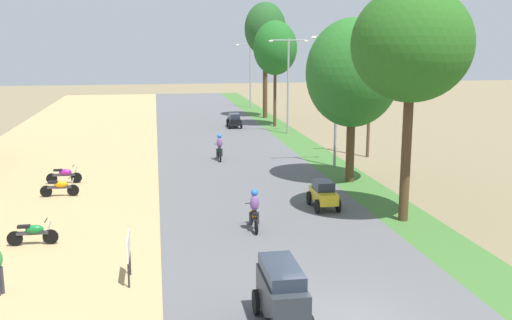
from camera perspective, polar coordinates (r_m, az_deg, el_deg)
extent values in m
cylinder|color=black|center=(23.16, -19.05, -6.96)|extent=(0.56, 0.06, 0.56)
cylinder|color=black|center=(23.40, -22.07, -6.99)|extent=(0.56, 0.06, 0.56)
cube|color=#333338|center=(23.22, -20.60, -6.55)|extent=(1.12, 0.12, 0.12)
ellipsoid|color=#14722D|center=(23.16, -20.43, -6.22)|extent=(0.64, 0.28, 0.32)
cube|color=black|center=(23.20, -21.33, -5.95)|extent=(0.44, 0.20, 0.10)
cylinder|color=#A5A8AD|center=(23.09, -19.24, -6.32)|extent=(0.26, 0.05, 0.68)
cylinder|color=black|center=(22.99, -19.45, -5.45)|extent=(0.04, 0.54, 0.04)
cylinder|color=black|center=(29.81, -17.09, -2.79)|extent=(0.56, 0.06, 0.56)
cylinder|color=black|center=(30.01, -19.44, -2.85)|extent=(0.56, 0.06, 0.56)
cube|color=#333338|center=(29.86, -18.29, -2.48)|extent=(1.12, 0.12, 0.12)
ellipsoid|color=orange|center=(29.82, -18.15, -2.22)|extent=(0.64, 0.28, 0.32)
cube|color=black|center=(29.85, -18.85, -2.01)|extent=(0.44, 0.20, 0.10)
cylinder|color=#A5A8AD|center=(29.76, -17.23, -2.29)|extent=(0.26, 0.05, 0.68)
cylinder|color=black|center=(29.68, -17.39, -1.60)|extent=(0.04, 0.54, 0.04)
cylinder|color=black|center=(32.46, -16.80, -1.63)|extent=(0.56, 0.06, 0.56)
cylinder|color=black|center=(32.65, -18.95, -1.70)|extent=(0.56, 0.06, 0.56)
cube|color=#333338|center=(32.51, -17.90, -1.36)|extent=(1.12, 0.12, 0.12)
ellipsoid|color=#8C1E8C|center=(32.47, -17.77, -1.11)|extent=(0.64, 0.28, 0.32)
cube|color=black|center=(32.50, -18.41, -0.92)|extent=(0.44, 0.20, 0.10)
cylinder|color=#A5A8AD|center=(32.42, -16.93, -1.17)|extent=(0.26, 0.05, 0.68)
cylinder|color=black|center=(32.35, -17.07, -0.54)|extent=(0.04, 0.54, 0.04)
cylinder|color=#262628|center=(18.62, -12.08, -10.70)|extent=(0.06, 0.06, 0.80)
cylinder|color=#262628|center=(19.55, -11.96, -9.61)|extent=(0.06, 0.06, 0.80)
cube|color=white|center=(18.82, -12.11, -8.02)|extent=(0.04, 1.30, 0.70)
cylinder|color=#33333D|center=(19.33, -23.17, -10.52)|extent=(0.14, 0.14, 0.82)
cylinder|color=#4C351E|center=(24.87, 14.18, 0.93)|extent=(0.40, 0.40, 5.91)
ellipsoid|color=#245B1A|center=(24.49, 14.66, 10.67)|extent=(4.75, 4.75, 4.56)
cylinder|color=#4C351E|center=(31.47, 9.02, 1.66)|extent=(0.44, 0.44, 4.16)
ellipsoid|color=#256523|center=(31.07, 9.23, 8.23)|extent=(4.80, 4.80, 5.55)
cylinder|color=#4C351E|center=(51.42, 1.82, 6.24)|extent=(0.26, 0.26, 5.43)
ellipsoid|color=#1F6020|center=(51.22, 1.85, 10.67)|extent=(3.71, 3.71, 4.56)
cylinder|color=#4C351E|center=(57.16, 0.88, 7.55)|extent=(0.43, 0.43, 6.99)
ellipsoid|color=#225122|center=(57.04, 0.89, 12.42)|extent=(3.90, 3.90, 4.95)
cylinder|color=gray|center=(34.98, 7.67, 5.58)|extent=(0.16, 0.16, 7.68)
cylinder|color=gray|center=(34.61, 6.70, 11.66)|extent=(1.40, 0.08, 0.08)
ellipsoid|color=silver|center=(34.42, 5.56, 11.57)|extent=(0.36, 0.20, 0.14)
cylinder|color=gray|center=(35.02, 8.95, 11.60)|extent=(1.40, 0.08, 0.08)
ellipsoid|color=silver|center=(35.25, 10.05, 11.45)|extent=(0.36, 0.20, 0.14)
cylinder|color=gray|center=(47.30, 3.09, 7.02)|extent=(0.16, 0.16, 7.47)
cylinder|color=gray|center=(47.01, 2.28, 11.38)|extent=(1.40, 0.08, 0.08)
ellipsoid|color=silver|center=(46.87, 1.43, 11.30)|extent=(0.36, 0.20, 0.14)
cylinder|color=gray|center=(47.32, 3.98, 11.36)|extent=(1.40, 0.08, 0.08)
ellipsoid|color=silver|center=(47.49, 4.81, 11.26)|extent=(0.36, 0.20, 0.14)
cylinder|color=gray|center=(65.91, -0.54, 8.08)|extent=(0.16, 0.16, 7.04)
cylinder|color=gray|center=(65.70, -1.16, 11.00)|extent=(1.40, 0.08, 0.08)
ellipsoid|color=silver|center=(65.60, -1.78, 10.94)|extent=(0.36, 0.20, 0.14)
cylinder|color=gray|center=(65.92, 0.06, 11.01)|extent=(1.40, 0.08, 0.08)
ellipsoid|color=silver|center=(66.04, 0.67, 10.95)|extent=(0.36, 0.20, 0.14)
cylinder|color=brown|center=(38.47, 10.83, 6.59)|extent=(0.20, 0.20, 8.60)
cube|color=#473323|center=(38.35, 11.05, 12.25)|extent=(1.80, 0.10, 0.10)
cube|color=#282D33|center=(15.69, 2.50, -12.90)|extent=(0.95, 2.40, 0.95)
cube|color=#232B38|center=(15.53, 2.44, -10.56)|extent=(0.87, 2.00, 0.35)
cylinder|color=black|center=(16.58, -0.02, -13.43)|extent=(0.12, 0.68, 0.68)
cylinder|color=black|center=(16.78, 3.69, -13.15)|extent=(0.12, 0.68, 0.68)
cube|color=gold|center=(26.47, 6.46, -3.39)|extent=(0.84, 1.95, 0.50)
cube|color=#232B38|center=(26.41, 6.45, -2.42)|extent=(0.77, 1.10, 0.40)
cylinder|color=black|center=(26.03, 7.87, -4.32)|extent=(0.10, 0.60, 0.60)
cylinder|color=black|center=(25.77, 5.87, -4.44)|extent=(0.10, 0.60, 0.60)
cylinder|color=black|center=(27.33, 6.99, -3.55)|extent=(0.10, 0.60, 0.60)
cylinder|color=black|center=(27.08, 5.08, -3.64)|extent=(0.10, 0.60, 0.60)
cube|color=black|center=(50.90, -2.10, 3.78)|extent=(0.88, 2.25, 0.44)
cube|color=#232B38|center=(50.74, -2.09, 4.23)|extent=(0.81, 1.30, 0.40)
cylinder|color=black|center=(50.20, -1.42, 3.39)|extent=(0.11, 0.64, 0.64)
cylinder|color=black|center=(50.07, -2.54, 3.36)|extent=(0.11, 0.64, 0.64)
cylinder|color=black|center=(51.79, -1.67, 3.63)|extent=(0.11, 0.64, 0.64)
cylinder|color=black|center=(51.66, -2.76, 3.61)|extent=(0.11, 0.64, 0.64)
cylinder|color=black|center=(24.12, -0.46, -5.53)|extent=(0.06, 0.56, 0.56)
cylinder|color=black|center=(22.96, 0.03, -6.42)|extent=(0.06, 0.56, 0.56)
cube|color=#333338|center=(23.49, -0.22, -5.55)|extent=(0.12, 1.12, 0.12)
ellipsoid|color=orange|center=(23.52, -0.25, -5.17)|extent=(0.28, 0.64, 0.32)
cube|color=black|center=(23.15, -0.11, -5.13)|extent=(0.20, 0.44, 0.10)
cylinder|color=#A5A8AD|center=(23.99, -0.44, -4.96)|extent=(0.05, 0.26, 0.68)
cylinder|color=black|center=(23.83, -0.42, -4.14)|extent=(0.54, 0.04, 0.04)
ellipsoid|color=#724C8C|center=(23.11, -0.14, -4.12)|extent=(0.36, 0.28, 0.64)
sphere|color=blue|center=(23.05, -0.16, -3.14)|extent=(0.28, 0.28, 0.28)
cylinder|color=#2D2D38|center=(23.36, -0.52, -5.59)|extent=(0.12, 0.12, 0.48)
cylinder|color=#2D2D38|center=(23.41, 0.16, -5.55)|extent=(0.12, 0.12, 0.48)
cylinder|color=black|center=(37.64, -3.63, 0.61)|extent=(0.06, 0.56, 0.56)
cylinder|color=black|center=(36.43, -3.42, 0.25)|extent=(0.06, 0.56, 0.56)
cube|color=#333338|center=(37.00, -3.53, 0.71)|extent=(0.12, 1.12, 0.12)
ellipsoid|color=#14722D|center=(37.06, -3.55, 0.95)|extent=(0.28, 0.64, 0.32)
cube|color=black|center=(36.68, -3.49, 1.03)|extent=(0.20, 0.44, 0.10)
cylinder|color=#A5A8AD|center=(37.54, -3.62, 1.00)|extent=(0.05, 0.26, 0.68)
cylinder|color=black|center=(37.41, -3.62, 1.54)|extent=(0.54, 0.04, 0.04)
ellipsoid|color=#724C8C|center=(36.69, -3.51, 1.67)|extent=(0.36, 0.28, 0.64)
sphere|color=blue|center=(36.67, -3.52, 2.29)|extent=(0.28, 0.28, 0.28)
cylinder|color=#2D2D38|center=(36.89, -3.73, 0.71)|extent=(0.12, 0.12, 0.48)
cylinder|color=#2D2D38|center=(36.92, -3.30, 0.72)|extent=(0.12, 0.12, 0.48)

